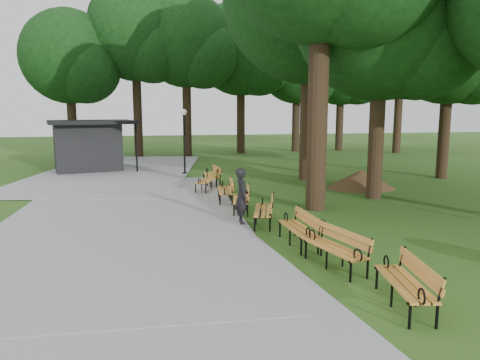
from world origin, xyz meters
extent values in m
plane|color=#275117|center=(0.00, 0.00, 0.00)|extent=(100.00, 100.00, 0.00)
cube|color=gray|center=(-4.00, 3.00, 0.03)|extent=(12.00, 38.00, 0.06)
imported|color=black|center=(-0.26, 1.29, 0.87)|extent=(0.43, 0.65, 1.74)
cylinder|color=black|center=(-1.16, 12.47, 1.62)|extent=(0.10, 0.10, 3.25)
sphere|color=white|center=(-1.16, 12.47, 3.34)|extent=(0.32, 0.32, 0.32)
cone|color=#47301C|center=(6.24, 6.54, 0.41)|extent=(2.59, 2.59, 0.82)
cylinder|color=black|center=(2.69, 2.82, 4.11)|extent=(0.70, 0.70, 8.23)
cylinder|color=black|center=(5.71, 4.34, 3.27)|extent=(0.60, 0.60, 6.54)
sphere|color=black|center=(5.71, 4.34, 7.15)|extent=(6.70, 6.70, 6.70)
cylinder|color=black|center=(4.70, 9.38, 4.07)|extent=(0.80, 0.80, 8.13)
cylinder|color=black|center=(5.85, 11.76, 4.37)|extent=(0.76, 0.76, 8.74)
cylinder|color=black|center=(11.68, 8.56, 3.06)|extent=(0.56, 0.56, 6.13)
sphere|color=black|center=(11.68, 8.56, 6.70)|extent=(5.95, 5.95, 5.95)
camera|label=1|loc=(-2.96, -11.96, 3.50)|focal=33.81mm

